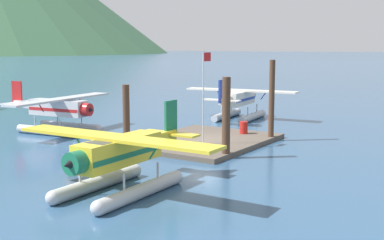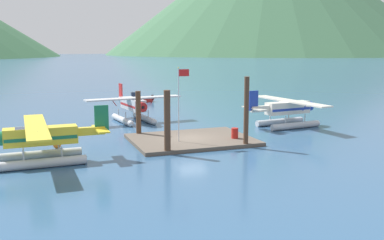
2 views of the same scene
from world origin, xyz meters
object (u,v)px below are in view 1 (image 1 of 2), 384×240
at_px(seaplane_silver_bow_left, 59,112).
at_px(fuel_drum, 244,128).
at_px(mooring_buoy, 72,169).
at_px(seaplane_cream_stbd_fwd, 240,102).
at_px(flagpole, 204,86).
at_px(seaplane_yellow_port_aft, 119,159).

bearing_deg(seaplane_silver_bow_left, fuel_drum, -65.52).
xyz_separation_m(mooring_buoy, seaplane_cream_stbd_fwd, (22.44, 2.02, 1.26)).
bearing_deg(flagpole, fuel_drum, -5.52).
relative_size(fuel_drum, mooring_buoy, 1.40).
distance_m(fuel_drum, mooring_buoy, 14.55).
relative_size(mooring_buoy, seaplane_cream_stbd_fwd, 0.06).
xyz_separation_m(flagpole, fuel_drum, (4.73, -0.46, -3.33)).
xyz_separation_m(fuel_drum, seaplane_silver_bow_left, (-5.84, 12.84, 0.84)).
bearing_deg(flagpole, seaplane_cream_stbd_fwd, 17.88).
bearing_deg(mooring_buoy, fuel_drum, -10.24).
xyz_separation_m(fuel_drum, seaplane_cream_stbd_fwd, (8.13, 4.60, 0.84)).
bearing_deg(seaplane_yellow_port_aft, fuel_drum, 6.35).
bearing_deg(fuel_drum, seaplane_yellow_port_aft, -173.65).
relative_size(flagpole, fuel_drum, 6.88).
bearing_deg(mooring_buoy, seaplane_cream_stbd_fwd, 5.14).
height_order(mooring_buoy, seaplane_silver_bow_left, seaplane_silver_bow_left).
distance_m(seaplane_yellow_port_aft, seaplane_cream_stbd_fwd, 24.52).
bearing_deg(seaplane_silver_bow_left, flagpole, -84.86).
bearing_deg(fuel_drum, mooring_buoy, 169.76).
bearing_deg(seaplane_cream_stbd_fwd, seaplane_yellow_port_aft, -165.02).
distance_m(flagpole, fuel_drum, 5.80).
xyz_separation_m(seaplane_yellow_port_aft, seaplane_silver_bow_left, (9.72, 14.57, 0.00)).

